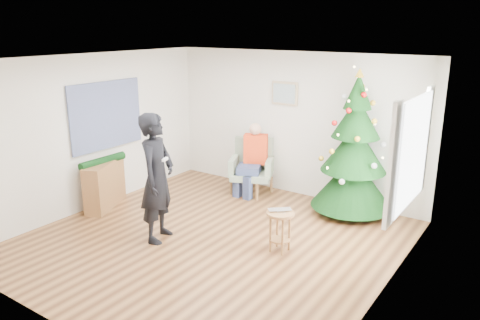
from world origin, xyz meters
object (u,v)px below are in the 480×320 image
Objects in this scene: christmas_tree at (354,151)px; stool at (280,231)px; armchair at (252,173)px; console at (105,184)px; standing_man at (157,178)px.

christmas_tree reaches higher than stool.
armchair reaches higher than console.
stool is 2.40m from armchair.
christmas_tree is at bearing -56.37° from standing_man.
standing_man reaches higher than console.
stool is at bearing -99.01° from christmas_tree.
console is (-3.61, -2.12, -0.68)m from christmas_tree.
stool is at bearing -71.73° from armchair.
standing_man is (-1.96, -2.52, -0.14)m from christmas_tree.
armchair is at bearing 132.19° from stool.
standing_man is 1.88× the size of console.
standing_man is at bearing -158.71° from stool.
stool is 1.89m from standing_man.
console is at bearing -175.73° from stool.
christmas_tree is at bearing 80.99° from stool.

